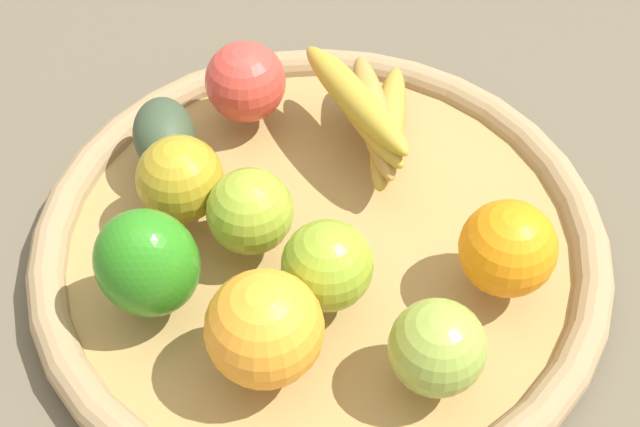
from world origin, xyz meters
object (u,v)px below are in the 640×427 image
(apple_0, at_px, (251,215))
(apple_2, at_px, (437,348))
(apple_4, at_px, (245,82))
(apple_1, at_px, (180,179))
(apple_3, at_px, (327,266))
(orange_1, at_px, (508,248))
(orange_0, at_px, (264,329))
(avocado, at_px, (164,135))
(banana_bunch, at_px, (370,112))
(bell_pepper, at_px, (147,263))

(apple_0, xyz_separation_m, apple_2, (-0.11, 0.14, 0.00))
(apple_4, relative_size, apple_1, 1.01)
(apple_3, bearing_deg, orange_1, 175.76)
(orange_0, xyz_separation_m, apple_2, (-0.11, 0.03, -0.01))
(avocado, height_order, apple_2, apple_2)
(apple_4, distance_m, apple_1, 0.12)
(orange_0, bearing_deg, banana_bunch, -119.90)
(apple_1, bearing_deg, avocado, -80.95)
(orange_1, bearing_deg, apple_2, 44.65)
(apple_2, height_order, apple_4, apple_4)
(apple_3, bearing_deg, apple_2, 126.71)
(orange_1, height_order, apple_3, orange_1)
(apple_0, height_order, apple_1, apple_1)
(banana_bunch, bearing_deg, avocado, -3.29)
(bell_pepper, bearing_deg, apple_4, -89.63)
(avocado, distance_m, apple_2, 0.30)
(orange_1, relative_size, apple_1, 1.04)
(orange_1, xyz_separation_m, avocado, (0.24, -0.18, -0.01))
(avocado, height_order, bell_pepper, bell_pepper)
(apple_0, bearing_deg, bell_pepper, 27.32)
(bell_pepper, bearing_deg, apple_1, -82.08)
(apple_2, bearing_deg, apple_3, -53.29)
(orange_1, bearing_deg, avocado, -35.82)
(apple_1, bearing_deg, orange_1, 153.97)
(orange_1, height_order, apple_1, orange_1)
(bell_pepper, xyz_separation_m, apple_3, (-0.13, 0.02, -0.01))
(orange_0, xyz_separation_m, apple_1, (0.05, -0.16, -0.01))
(orange_0, distance_m, avocado, 0.22)
(bell_pepper, bearing_deg, orange_0, 164.58)
(orange_0, xyz_separation_m, avocado, (0.06, -0.22, -0.02))
(avocado, bearing_deg, apple_2, 124.52)
(apple_0, bearing_deg, orange_0, 87.83)
(orange_0, xyz_separation_m, bell_pepper, (0.08, -0.07, 0.00))
(orange_1, distance_m, apple_3, 0.13)
(apple_2, height_order, apple_3, same)
(avocado, bearing_deg, apple_1, 99.05)
(orange_1, relative_size, banana_bunch, 0.47)
(orange_0, bearing_deg, apple_3, -136.27)
(orange_1, xyz_separation_m, orange_0, (0.19, 0.04, 0.00))
(apple_0, bearing_deg, banana_bunch, -139.69)
(orange_1, distance_m, bell_pepper, 0.27)
(avocado, distance_m, apple_4, 0.09)
(apple_0, bearing_deg, orange_1, 159.54)
(avocado, relative_size, apple_2, 1.12)
(apple_3, bearing_deg, avocado, -56.61)
(avocado, relative_size, apple_4, 1.07)
(avocado, distance_m, bell_pepper, 0.15)
(bell_pepper, xyz_separation_m, apple_1, (-0.03, -0.09, -0.01))
(banana_bunch, xyz_separation_m, avocado, (0.18, -0.01, -0.01))
(apple_1, bearing_deg, apple_2, 130.78)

